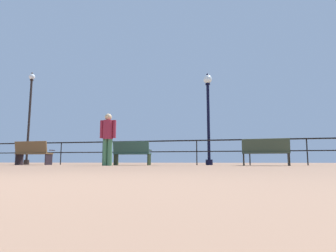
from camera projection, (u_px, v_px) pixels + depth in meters
The scene contains 8 objects.
ground_plane at pixel (0, 186), 1.60m from camera, with size 60.00×60.00×0.00m, color #966F55.
pier_railing at pixel (197, 146), 10.94m from camera, with size 20.12×0.05×0.99m.
bench_far_left at pixel (33, 152), 11.53m from camera, with size 1.54×0.68×0.98m.
bench_near_left at pixel (132, 152), 10.57m from camera, with size 1.42×0.67×0.90m.
bench_near_right at pixel (265, 151), 9.50m from camera, with size 1.59×0.75×0.92m.
lamppost_left at pixel (30, 112), 13.20m from camera, with size 0.28×0.28×4.47m.
lamppost_center at pixel (208, 109), 11.32m from camera, with size 0.35×0.35×3.80m.
person_at_railing at pixel (108, 136), 9.60m from camera, with size 0.58×0.35×1.81m.
Camera 1 is at (1.31, -1.38, 0.14)m, focal length 29.61 mm.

